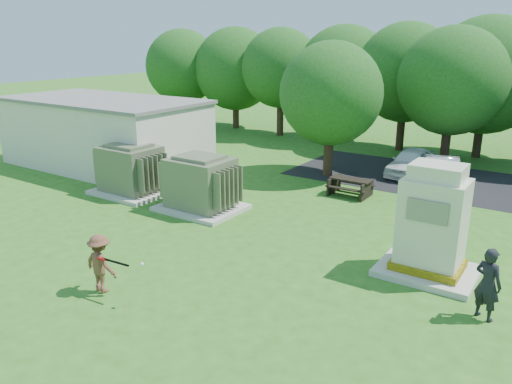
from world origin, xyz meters
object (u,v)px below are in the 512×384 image
Objects in this scene: transformer_left at (131,170)px; car_white at (411,162)px; generator_cabinet at (432,227)px; car_silver_a at (441,169)px; transformer_right at (201,185)px; picnic_table at (350,185)px; person_by_generator at (488,284)px; batter at (101,264)px.

car_white is (8.69, 9.22, -0.35)m from transformer_left.
generator_cabinet reaches higher than transformer_left.
car_silver_a is (10.21, 8.56, -0.33)m from transformer_left.
generator_cabinet reaches higher than car_silver_a.
transformer_left and transformer_right have the same top height.
picnic_table is (7.62, 4.71, -0.53)m from transformer_left.
transformer_left is 8.97m from picnic_table.
person_by_generator reaches higher than car_silver_a.
person_by_generator is at bearing -47.69° from picnic_table.
transformer_right is at bearing -115.98° from car_white.
transformer_left is at bearing -47.42° from batter.
car_white is (4.99, 9.22, -0.35)m from transformer_right.
transformer_right is 1.81× the size of picnic_table.
batter is at bearing -98.67° from car_white.
generator_cabinet is at bearing -49.37° from picnic_table.
car_white is at bearing 61.57° from transformer_right.
car_white is 1.65m from car_silver_a.
generator_cabinet reaches higher than picnic_table.
transformer_left is 0.77× the size of car_silver_a.
batter is at bearing 57.68° from car_silver_a.
generator_cabinet is 8.64m from batter.
transformer_left reaches higher than batter.
generator_cabinet is at bearing -19.74° from person_by_generator.
transformer_left is 0.82× the size of car_white.
transformer_left is at bearing -130.86° from car_white.
transformer_left reaches higher than person_by_generator.
transformer_left is 1.72× the size of person_by_generator.
transformer_left reaches higher than picnic_table.
generator_cabinet is at bearing -3.11° from transformer_left.
car_silver_a reaches higher than picnic_table.
batter is at bearing -47.84° from transformer_left.
batter reaches higher than car_silver_a.
person_by_generator is at bearing -62.93° from car_white.
batter reaches higher than car_white.
picnic_table is 1.08× the size of batter.
person_by_generator is at bearing -42.58° from generator_cabinet.
transformer_left is 8.42m from batter.
batter reaches higher than picnic_table.
person_by_generator is at bearing 93.87° from car_silver_a.
car_silver_a is at bearing -48.08° from person_by_generator.
transformer_left is 1.96× the size of batter.
car_silver_a is at bearing 56.11° from picnic_table.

